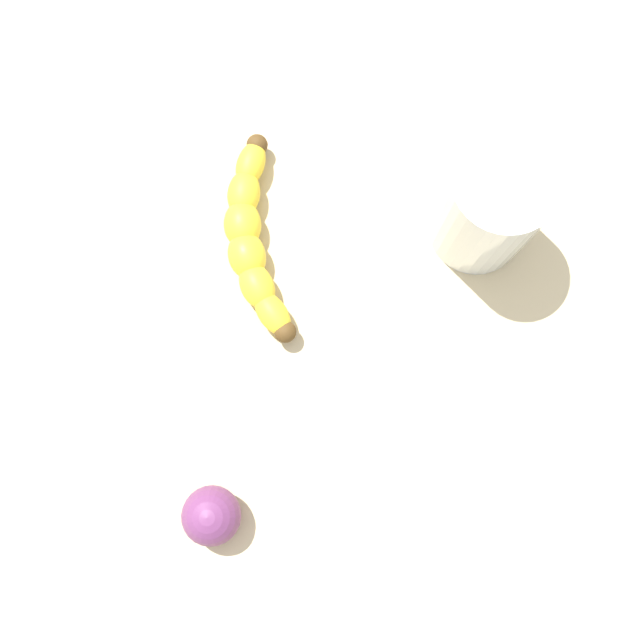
# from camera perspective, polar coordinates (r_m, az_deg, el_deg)

# --- Properties ---
(wooden_tabletop) EXTENTS (1.20, 1.20, 0.03)m
(wooden_tabletop) POSITION_cam_1_polar(r_m,az_deg,el_deg) (0.73, -1.42, 1.99)
(wooden_tabletop) COLOR #C8B385
(wooden_tabletop) RESTS_ON ground
(banana) EXTENTS (0.08, 0.21, 0.04)m
(banana) POSITION_cam_1_polar(r_m,az_deg,el_deg) (0.71, -5.27, 6.25)
(banana) COLOR yellow
(banana) RESTS_ON wooden_tabletop
(smoothie_glass) EXTENTS (0.09, 0.09, 0.13)m
(smoothie_glass) POSITION_cam_1_polar(r_m,az_deg,el_deg) (0.69, 12.84, 8.32)
(smoothie_glass) COLOR silver
(smoothie_glass) RESTS_ON wooden_tabletop
(plum_fruit) EXTENTS (0.05, 0.05, 0.05)m
(plum_fruit) POSITION_cam_1_polar(r_m,az_deg,el_deg) (0.68, -8.38, -14.71)
(plum_fruit) COLOR #6B3360
(plum_fruit) RESTS_ON wooden_tabletop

